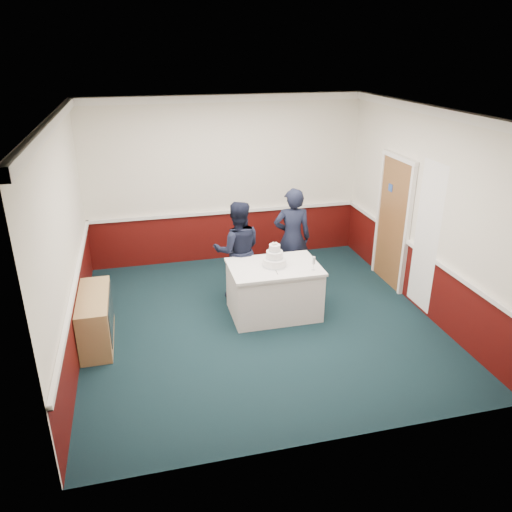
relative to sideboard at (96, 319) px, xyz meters
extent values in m
plane|color=#13282E|center=(2.28, -0.03, -0.35)|extent=(5.00, 5.00, 0.00)
cube|color=white|center=(2.28, 2.45, 1.15)|extent=(5.00, 0.05, 3.00)
cube|color=white|center=(-0.20, -0.03, 1.15)|extent=(0.05, 5.00, 3.00)
cube|color=white|center=(4.75, -0.03, 1.15)|extent=(0.05, 5.00, 3.00)
cube|color=white|center=(2.28, -0.03, 2.62)|extent=(5.00, 5.00, 0.05)
cube|color=#430B08|center=(2.28, 2.45, 0.10)|extent=(5.00, 0.02, 0.90)
cube|color=white|center=(2.28, 2.44, 0.57)|extent=(4.98, 0.05, 0.06)
cube|color=white|center=(2.28, 2.43, 2.58)|extent=(5.00, 0.08, 0.12)
cube|color=olive|center=(4.74, 0.77, 0.70)|extent=(0.05, 0.90, 2.10)
cube|color=#234799|center=(4.71, 0.92, 1.27)|extent=(0.01, 0.12, 0.12)
cube|color=white|center=(4.70, -0.28, 0.85)|extent=(0.02, 0.60, 2.20)
cube|color=tan|center=(0.00, 0.00, 0.00)|extent=(0.40, 1.20, 0.70)
cube|color=black|center=(0.20, 0.00, 0.05)|extent=(0.01, 1.00, 0.50)
cube|color=white|center=(2.55, 0.17, 0.03)|extent=(1.28, 0.88, 0.76)
cube|color=white|center=(2.55, 0.17, 0.42)|extent=(1.32, 0.92, 0.04)
cylinder|color=white|center=(2.55, 0.17, 0.50)|extent=(0.34, 0.34, 0.12)
cylinder|color=silver|center=(2.55, 0.17, 0.45)|extent=(0.35, 0.35, 0.03)
cylinder|color=white|center=(2.55, 0.17, 0.61)|extent=(0.24, 0.24, 0.11)
cylinder|color=silver|center=(2.55, 0.17, 0.57)|extent=(0.25, 0.25, 0.02)
cylinder|color=white|center=(2.55, 0.17, 0.72)|extent=(0.16, 0.16, 0.10)
cylinder|color=silver|center=(2.55, 0.17, 0.68)|extent=(0.17, 0.17, 0.02)
sphere|color=#EDE5C9|center=(2.55, 0.17, 0.79)|extent=(0.03, 0.03, 0.03)
sphere|color=#EDE5C9|center=(2.57, 0.18, 0.79)|extent=(0.03, 0.03, 0.03)
sphere|color=#EDE5C9|center=(2.53, 0.19, 0.79)|extent=(0.03, 0.03, 0.03)
sphere|color=#EDE5C9|center=(2.56, 0.14, 0.79)|extent=(0.03, 0.03, 0.03)
sphere|color=#EDE5C9|center=(2.52, 0.15, 0.79)|extent=(0.03, 0.03, 0.03)
cube|color=silver|center=(2.52, -0.03, 0.44)|extent=(0.03, 0.22, 0.00)
cylinder|color=silver|center=(3.05, -0.11, 0.44)|extent=(0.05, 0.05, 0.01)
cylinder|color=silver|center=(3.05, -0.11, 0.49)|extent=(0.01, 0.01, 0.09)
cylinder|color=silver|center=(3.05, -0.11, 0.59)|extent=(0.04, 0.04, 0.11)
imported|color=black|center=(2.14, 0.85, 0.45)|extent=(0.84, 0.69, 1.59)
imported|color=black|center=(3.10, 1.05, 0.49)|extent=(0.68, 0.51, 1.69)
camera|label=1|loc=(0.70, -6.22, 3.41)|focal=35.00mm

